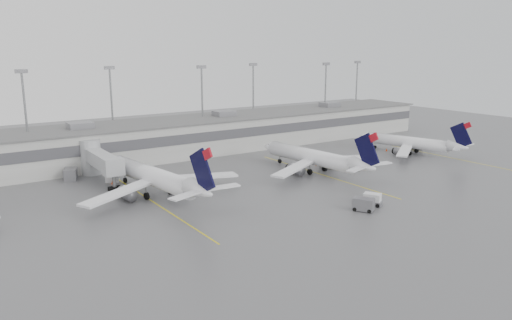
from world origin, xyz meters
TOP-DOWN VIEW (x-y plane):
  - ground at (0.00, 0.00)m, footprint 260.00×260.00m
  - terminal at (-0.01, 57.98)m, footprint 152.00×17.00m
  - light_masts at (0.00, 63.75)m, footprint 142.40×8.00m
  - jet_bridge_right at (-20.50, 45.72)m, footprint 4.00×17.20m
  - stand_markings at (-0.00, 24.00)m, footprint 105.25×40.00m
  - jet_mid_left at (-15.66, 28.64)m, footprint 29.42×33.17m
  - jet_mid_right at (17.60, 26.14)m, footprint 27.81×31.30m
  - jet_far_right at (48.41, 27.17)m, footprint 23.80×27.04m
  - baggage_tug at (11.03, 4.53)m, footprint 3.16×3.61m
  - baggage_cart at (7.83, 3.33)m, footprint 3.16×3.66m
  - gse_uld_b at (-18.98, 42.02)m, footprint 2.86×2.41m
  - gse_uld_c at (22.68, 39.50)m, footprint 2.43×1.81m
  - gse_loader at (-25.09, 47.85)m, footprint 3.32×4.11m
  - cone_b at (-19.45, 40.47)m, footprint 0.46×0.46m
  - cone_c at (21.71, 30.60)m, footprint 0.40×0.40m
  - cone_d at (46.01, 32.66)m, footprint 0.45×0.45m

SIDE VIEW (x-z plane):
  - ground at x=0.00m, z-range 0.00..0.00m
  - stand_markings at x=0.00m, z-range 0.00..0.01m
  - cone_c at x=21.71m, z-range 0.00..0.64m
  - cone_d at x=46.01m, z-range 0.00..0.72m
  - cone_b at x=-19.45m, z-range 0.00..0.74m
  - baggage_tug at x=11.03m, z-range -0.22..1.77m
  - gse_uld_c at x=22.68m, z-range 0.00..1.58m
  - gse_uld_b at x=-18.98m, z-range 0.00..1.72m
  - baggage_cart at x=7.83m, z-range 0.04..2.09m
  - gse_loader at x=-25.09m, z-range 0.00..2.22m
  - jet_far_right at x=48.41m, z-range -1.69..7.25m
  - jet_mid_right at x=17.60m, z-range -1.92..8.21m
  - jet_mid_left at x=-15.66m, z-range -2.04..8.73m
  - jet_bridge_right at x=-20.50m, z-range 0.37..7.37m
  - terminal at x=-0.01m, z-range -0.55..8.90m
  - light_masts at x=0.00m, z-range 1.73..22.33m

